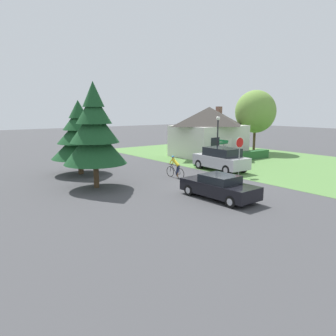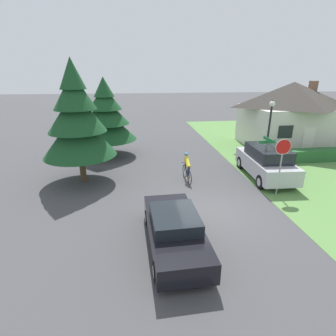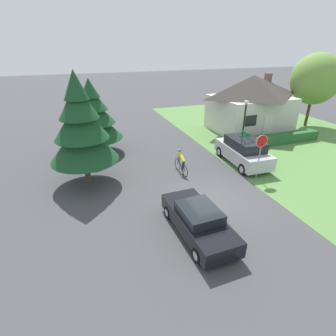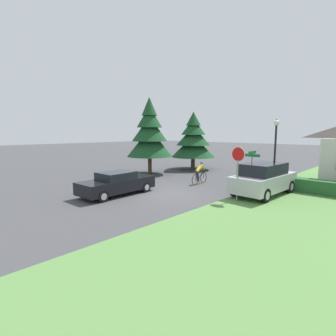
{
  "view_description": "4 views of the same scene",
  "coord_description": "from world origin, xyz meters",
  "px_view_note": "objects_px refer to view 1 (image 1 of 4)",
  "views": [
    {
      "loc": [
        -14.5,
        -14.2,
        4.83
      ],
      "look_at": [
        -2.39,
        1.65,
        1.23
      ],
      "focal_mm": 35.0,
      "sensor_mm": 36.0,
      "label": 1
    },
    {
      "loc": [
        -2.95,
        -9.75,
        5.76
      ],
      "look_at": [
        -1.52,
        1.6,
        1.57
      ],
      "focal_mm": 28.0,
      "sensor_mm": 36.0,
      "label": 2
    },
    {
      "loc": [
        -6.14,
        -10.42,
        7.64
      ],
      "look_at": [
        -1.48,
        2.57,
        1.05
      ],
      "focal_mm": 28.0,
      "sensor_mm": 36.0,
      "label": 3
    },
    {
      "loc": [
        10.48,
        -10.85,
        3.58
      ],
      "look_at": [
        -1.61,
        2.02,
        1.15
      ],
      "focal_mm": 28.0,
      "sensor_mm": 36.0,
      "label": 4
    }
  ],
  "objects_px": {
    "sedan_left_lane": "(219,187)",
    "street_name_sign": "(223,150)",
    "cyclist": "(175,167)",
    "parked_suv_right": "(221,159)",
    "stop_sign": "(239,148)",
    "deciduous_tree_right": "(255,112)",
    "cottage_house": "(209,131)",
    "street_lamp": "(218,134)",
    "conifer_tall_near": "(95,132)",
    "conifer_tall_far": "(79,136)"
  },
  "relations": [
    {
      "from": "street_lamp",
      "to": "conifer_tall_far",
      "type": "relative_size",
      "value": 0.79
    },
    {
      "from": "sedan_left_lane",
      "to": "parked_suv_right",
      "type": "distance_m",
      "value": 8.4
    },
    {
      "from": "sedan_left_lane",
      "to": "street_name_sign",
      "type": "relative_size",
      "value": 1.79
    },
    {
      "from": "stop_sign",
      "to": "street_name_sign",
      "type": "xyz_separation_m",
      "value": [
        0.01,
        1.57,
        -0.25
      ]
    },
    {
      "from": "street_name_sign",
      "to": "conifer_tall_near",
      "type": "xyz_separation_m",
      "value": [
        -9.89,
        1.39,
        1.67
      ]
    },
    {
      "from": "conifer_tall_far",
      "to": "cottage_house",
      "type": "bearing_deg",
      "value": 4.51
    },
    {
      "from": "street_lamp",
      "to": "deciduous_tree_right",
      "type": "distance_m",
      "value": 12.43
    },
    {
      "from": "cyclist",
      "to": "conifer_tall_far",
      "type": "bearing_deg",
      "value": 37.42
    },
    {
      "from": "street_lamp",
      "to": "parked_suv_right",
      "type": "bearing_deg",
      "value": -112.09
    },
    {
      "from": "street_name_sign",
      "to": "stop_sign",
      "type": "bearing_deg",
      "value": -90.44
    },
    {
      "from": "conifer_tall_near",
      "to": "deciduous_tree_right",
      "type": "relative_size",
      "value": 0.94
    },
    {
      "from": "cottage_house",
      "to": "conifer_tall_near",
      "type": "height_order",
      "value": "conifer_tall_near"
    },
    {
      "from": "cottage_house",
      "to": "sedan_left_lane",
      "type": "distance_m",
      "value": 16.87
    },
    {
      "from": "cyclist",
      "to": "street_lamp",
      "type": "height_order",
      "value": "street_lamp"
    },
    {
      "from": "parked_suv_right",
      "to": "stop_sign",
      "type": "xyz_separation_m",
      "value": [
        -0.45,
        -2.22,
        1.09
      ]
    },
    {
      "from": "sedan_left_lane",
      "to": "street_name_sign",
      "type": "bearing_deg",
      "value": -50.21
    },
    {
      "from": "cottage_house",
      "to": "street_lamp",
      "type": "height_order",
      "value": "cottage_house"
    },
    {
      "from": "deciduous_tree_right",
      "to": "cottage_house",
      "type": "bearing_deg",
      "value": 172.31
    },
    {
      "from": "cottage_house",
      "to": "street_name_sign",
      "type": "height_order",
      "value": "cottage_house"
    },
    {
      "from": "sedan_left_lane",
      "to": "cyclist",
      "type": "distance_m",
      "value": 6.0
    },
    {
      "from": "cyclist",
      "to": "street_name_sign",
      "type": "relative_size",
      "value": 0.73
    },
    {
      "from": "conifer_tall_far",
      "to": "deciduous_tree_right",
      "type": "distance_m",
      "value": 20.94
    },
    {
      "from": "street_lamp",
      "to": "deciduous_tree_right",
      "type": "height_order",
      "value": "deciduous_tree_right"
    },
    {
      "from": "cyclist",
      "to": "parked_suv_right",
      "type": "distance_m",
      "value": 4.58
    },
    {
      "from": "street_name_sign",
      "to": "conifer_tall_far",
      "type": "relative_size",
      "value": 0.46
    },
    {
      "from": "sedan_left_lane",
      "to": "stop_sign",
      "type": "relative_size",
      "value": 1.6
    },
    {
      "from": "parked_suv_right",
      "to": "stop_sign",
      "type": "height_order",
      "value": "stop_sign"
    },
    {
      "from": "parked_suv_right",
      "to": "conifer_tall_far",
      "type": "xyz_separation_m",
      "value": [
        -9.36,
        5.52,
        1.93
      ]
    },
    {
      "from": "parked_suv_right",
      "to": "conifer_tall_near",
      "type": "height_order",
      "value": "conifer_tall_near"
    },
    {
      "from": "conifer_tall_far",
      "to": "cyclist",
      "type": "bearing_deg",
      "value": -48.65
    },
    {
      "from": "cyclist",
      "to": "deciduous_tree_right",
      "type": "height_order",
      "value": "deciduous_tree_right"
    },
    {
      "from": "cottage_house",
      "to": "street_name_sign",
      "type": "relative_size",
      "value": 2.96
    },
    {
      "from": "deciduous_tree_right",
      "to": "conifer_tall_far",
      "type": "bearing_deg",
      "value": -179.22
    },
    {
      "from": "street_lamp",
      "to": "conifer_tall_near",
      "type": "distance_m",
      "value": 10.64
    },
    {
      "from": "stop_sign",
      "to": "deciduous_tree_right",
      "type": "distance_m",
      "value": 14.62
    },
    {
      "from": "cyclist",
      "to": "conifer_tall_near",
      "type": "bearing_deg",
      "value": 79.36
    },
    {
      "from": "cottage_house",
      "to": "street_name_sign",
      "type": "bearing_deg",
      "value": -129.19
    },
    {
      "from": "cyclist",
      "to": "deciduous_tree_right",
      "type": "relative_size",
      "value": 0.26
    },
    {
      "from": "street_name_sign",
      "to": "cyclist",
      "type": "bearing_deg",
      "value": 170.16
    },
    {
      "from": "street_lamp",
      "to": "street_name_sign",
      "type": "distance_m",
      "value": 1.88
    },
    {
      "from": "cyclist",
      "to": "stop_sign",
      "type": "xyz_separation_m",
      "value": [
        4.12,
        -2.29,
        1.27
      ]
    },
    {
      "from": "cyclist",
      "to": "parked_suv_right",
      "type": "bearing_deg",
      "value": -94.81
    },
    {
      "from": "cottage_house",
      "to": "cyclist",
      "type": "height_order",
      "value": "cottage_house"
    },
    {
      "from": "cottage_house",
      "to": "stop_sign",
      "type": "relative_size",
      "value": 2.65
    },
    {
      "from": "sedan_left_lane",
      "to": "conifer_tall_near",
      "type": "bearing_deg",
      "value": 31.08
    },
    {
      "from": "parked_suv_right",
      "to": "deciduous_tree_right",
      "type": "xyz_separation_m",
      "value": [
        11.5,
        5.8,
        3.63
      ]
    },
    {
      "from": "sedan_left_lane",
      "to": "street_lamp",
      "type": "distance_m",
      "value": 9.36
    },
    {
      "from": "parked_suv_right",
      "to": "stop_sign",
      "type": "distance_m",
      "value": 2.51
    },
    {
      "from": "parked_suv_right",
      "to": "street_lamp",
      "type": "xyz_separation_m",
      "value": [
        0.29,
        0.71,
        1.92
      ]
    },
    {
      "from": "parked_suv_right",
      "to": "street_lamp",
      "type": "relative_size",
      "value": 1.09
    }
  ]
}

